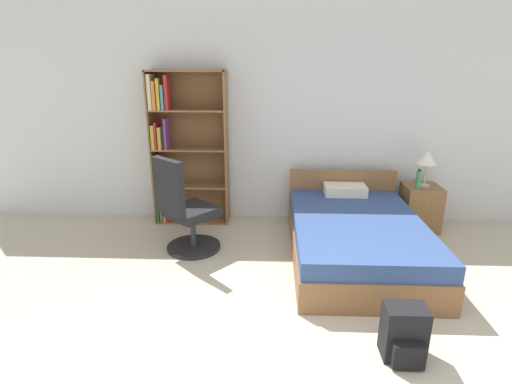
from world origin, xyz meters
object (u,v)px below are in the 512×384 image
(bookshelf, at_px, (179,148))
(backpack_black, at_px, (404,334))
(office_chair, at_px, (185,213))
(table_lamp, at_px, (427,159))
(water_bottle, at_px, (418,179))
(bed, at_px, (355,235))
(nightstand, at_px, (420,208))

(bookshelf, xyz_separation_m, backpack_black, (2.11, -2.51, -0.79))
(office_chair, distance_m, table_lamp, 2.92)
(bookshelf, height_order, backpack_black, bookshelf)
(table_lamp, height_order, backpack_black, table_lamp)
(water_bottle, bearing_deg, bed, -141.33)
(nightstand, height_order, water_bottle, water_bottle)
(office_chair, height_order, backpack_black, office_chair)
(nightstand, bearing_deg, table_lamp, -77.82)
(nightstand, height_order, table_lamp, table_lamp)
(bed, relative_size, water_bottle, 8.65)
(bookshelf, bearing_deg, backpack_black, -49.96)
(bed, bearing_deg, water_bottle, 38.67)
(backpack_black, bearing_deg, water_bottle, 70.30)
(bookshelf, bearing_deg, table_lamp, -3.19)
(bookshelf, height_order, nightstand, bookshelf)
(nightstand, xyz_separation_m, table_lamp, (0.00, -0.01, 0.62))
(office_chair, height_order, water_bottle, office_chair)
(office_chair, bearing_deg, bookshelf, 104.34)
(nightstand, distance_m, backpack_black, 2.52)
(bed, bearing_deg, table_lamp, 39.11)
(bed, xyz_separation_m, nightstand, (0.96, 0.79, 0.04))
(office_chair, height_order, nightstand, office_chair)
(office_chair, xyz_separation_m, water_bottle, (2.68, 0.65, 0.22))
(bookshelf, relative_size, bed, 0.93)
(bookshelf, xyz_separation_m, water_bottle, (2.92, -0.26, -0.30))
(table_lamp, height_order, water_bottle, table_lamp)
(nightstand, relative_size, table_lamp, 1.28)
(bed, distance_m, nightstand, 1.24)
(office_chair, bearing_deg, table_lamp, 15.01)
(office_chair, relative_size, nightstand, 1.92)
(bed, bearing_deg, office_chair, 179.03)
(nightstand, bearing_deg, backpack_black, -111.08)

